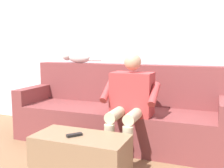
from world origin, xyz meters
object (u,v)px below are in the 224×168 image
couch (120,115)px  remote_black (74,135)px  cat_on_backrest (76,57)px  person_solo_seated (130,99)px  coffee_table (81,157)px

couch → remote_black: bearing=87.7°
couch → cat_on_backrest: 1.01m
couch → cat_on_backrest: cat_on_backrest is taller
person_solo_seated → remote_black: size_ratio=7.97×
coffee_table → remote_black: (0.04, 0.03, 0.20)m
couch → coffee_table: couch is taller
couch → cat_on_backrest: (0.71, -0.23, 0.68)m
cat_on_backrest → person_solo_seated: bearing=147.0°
couch → person_solo_seated: person_solo_seated is taller
person_solo_seated → cat_on_backrest: size_ratio=1.89×
couch → cat_on_backrest: size_ratio=4.40×
coffee_table → remote_black: 0.21m
remote_black → cat_on_backrest: bearing=67.3°
coffee_table → person_solo_seated: size_ratio=0.76×
person_solo_seated → remote_black: bearing=66.9°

